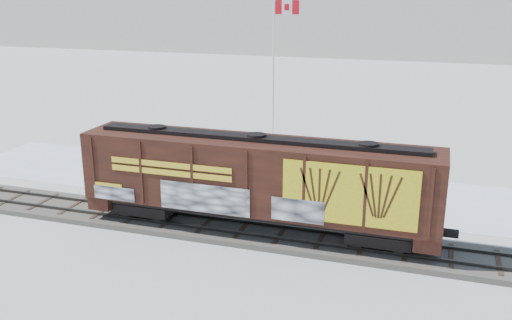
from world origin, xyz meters
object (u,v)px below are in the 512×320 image
(hopper_railcar, at_px, (256,178))
(flagpole, at_px, (275,96))
(car_silver, at_px, (237,176))
(car_dark, at_px, (301,185))
(car_white, at_px, (200,167))

(hopper_railcar, distance_m, flagpole, 15.94)
(car_silver, distance_m, car_dark, 4.18)
(flagpole, distance_m, car_silver, 9.59)
(car_silver, relative_size, car_dark, 0.90)
(car_silver, xyz_separation_m, car_dark, (4.17, -0.32, -0.03))
(flagpole, xyz_separation_m, car_silver, (0.17, -8.95, -3.44))
(car_dark, bearing_deg, car_silver, 70.79)
(car_white, height_order, car_dark, car_white)
(flagpole, height_order, car_silver, flagpole)
(car_silver, bearing_deg, hopper_railcar, -131.39)
(car_white, bearing_deg, car_dark, -89.10)
(car_silver, bearing_deg, flagpole, 22.12)
(car_silver, bearing_deg, car_white, 94.81)
(car_silver, distance_m, car_white, 2.92)
(hopper_railcar, bearing_deg, flagpole, 103.03)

